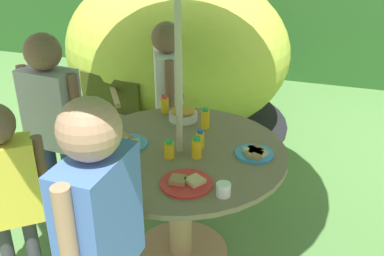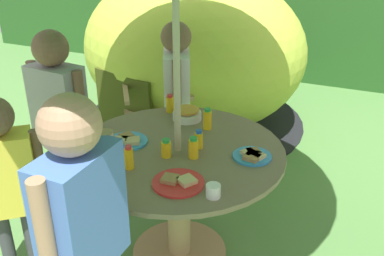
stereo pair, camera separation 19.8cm
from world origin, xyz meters
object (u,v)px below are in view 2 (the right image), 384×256
juice_bottle_far_left (199,140)px  cup_near (213,191)px  wooden_chair (156,98)px  juice_bottle_mid_right (207,119)px  dome_tent (193,50)px  garden_table (178,181)px  plate_near_left (178,182)px  juice_bottle_center_back (170,104)px  juice_bottle_center_front (83,167)px  child_in_blue_shirt (81,212)px  child_in_yellow_shirt (5,174)px  child_in_grey_shirt (58,104)px  juice_bottle_near_right (129,158)px  plate_front_edge (127,140)px  child_in_white_shirt (177,85)px  juice_bottle_back_edge (166,148)px  juice_bottle_far_right (193,148)px  plate_mid_left (252,155)px  snack_bowl (187,113)px

juice_bottle_far_left → cup_near: 0.47m
wooden_chair → cup_near: 1.72m
juice_bottle_mid_right → dome_tent: bearing=115.4°
juice_bottle_mid_right → garden_table: bearing=-100.3°
plate_near_left → juice_bottle_center_back: 0.86m
dome_tent → juice_bottle_center_front: size_ratio=23.16×
dome_tent → child_in_blue_shirt: dome_tent is taller
wooden_chair → child_in_yellow_shirt: bearing=-123.9°
child_in_grey_shirt → child_in_blue_shirt: size_ratio=0.95×
child_in_grey_shirt → juice_bottle_center_front: 0.76m
child_in_grey_shirt → juice_bottle_near_right: 0.81m
child_in_blue_shirt → plate_near_left: child_in_blue_shirt is taller
dome_tent → child_in_blue_shirt: (0.63, -2.66, 0.14)m
garden_table → plate_front_edge: (-0.30, -0.03, 0.22)m
child_in_white_shirt → juice_bottle_back_edge: 0.92m
plate_near_left → juice_bottle_far_left: juice_bottle_far_left is taller
juice_bottle_back_edge → child_in_yellow_shirt: bearing=-144.9°
juice_bottle_far_right → child_in_grey_shirt: bearing=171.5°
child_in_yellow_shirt → juice_bottle_far_left: 1.01m
child_in_yellow_shirt → plate_mid_left: child_in_yellow_shirt is taller
cup_near → juice_bottle_near_right: bearing=171.2°
garden_table → child_in_grey_shirt: size_ratio=0.91×
juice_bottle_far_right → juice_bottle_center_front: juice_bottle_far_right is taller
cup_near → child_in_yellow_shirt: bearing=-168.3°
garden_table → juice_bottle_far_right: (0.11, -0.05, 0.26)m
child_in_white_shirt → plate_near_left: 1.18m
child_in_yellow_shirt → child_in_blue_shirt: size_ratio=0.84×
garden_table → child_in_grey_shirt: bearing=173.4°
snack_bowl → juice_bottle_mid_right: (0.16, -0.07, 0.02)m
plate_mid_left → juice_bottle_center_front: bearing=-145.1°
juice_bottle_center_front → juice_bottle_back_edge: juice_bottle_center_front is taller
plate_front_edge → cup_near: 0.71m
dome_tent → juice_bottle_far_right: bearing=-52.1°
juice_bottle_mid_right → juice_bottle_far_left: bearing=-80.3°
juice_bottle_mid_right → cup_near: 0.71m
dome_tent → juice_bottle_mid_right: size_ratio=20.37×
wooden_chair → juice_bottle_back_edge: bearing=-93.2°
wooden_chair → plate_front_edge: 1.14m
plate_front_edge → juice_bottle_near_right: (0.15, -0.24, 0.05)m
dome_tent → plate_front_edge: dome_tent is taller
plate_mid_left → juice_bottle_back_edge: size_ratio=2.01×
child_in_white_shirt → plate_mid_left: 1.02m
child_in_white_shirt → child_in_blue_shirt: size_ratio=0.91×
child_in_yellow_shirt → plate_near_left: 0.87m
child_in_blue_shirt → plate_mid_left: (0.44, 0.90, -0.12)m
juice_bottle_back_edge → cup_near: size_ratio=1.51×
child_in_yellow_shirt → dome_tent: bearing=50.4°
child_in_yellow_shirt → cup_near: bearing=-27.1°
child_in_yellow_shirt → juice_bottle_mid_right: (0.75, 0.87, 0.06)m
snack_bowl → plate_mid_left: snack_bowl is taller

